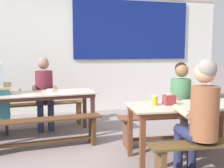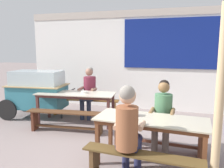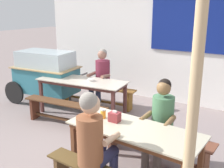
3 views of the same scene
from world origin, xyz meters
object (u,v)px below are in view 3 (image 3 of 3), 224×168
Objects in this scene: bench_far_back at (97,92)px; tissue_box at (115,117)px; bench_far_front at (65,110)px; person_center_facing at (101,75)px; condiment_jar at (103,114)px; dining_table_near at (134,134)px; dining_table_far at (82,84)px; person_near_front at (94,139)px; food_cart at (46,73)px; person_right_near_table at (161,118)px; bench_near_back at (155,141)px; wooden_support_post at (191,131)px; soup_bowl at (91,80)px.

bench_far_back is 2.71m from tissue_box.
person_center_facing reaches higher than bench_far_front.
bench_far_front is 11.73× the size of tissue_box.
condiment_jar is at bearing -29.80° from bench_far_front.
dining_table_near is 11.61× the size of tissue_box.
person_near_front reaches higher than dining_table_far.
person_near_front is (2.91, -2.18, 0.05)m from food_cart.
food_cart is 3.46m from person_right_near_table.
bench_far_front and bench_near_back have the same top height.
wooden_support_post reaches higher than person_near_front.
bench_far_front is 1.31× the size of person_near_front.
dining_table_near is 0.92× the size of bench_far_back.
soup_bowl reaches higher than bench_near_back.
person_near_front is 2.55m from soup_bowl.
bench_far_front is at bearing 170.75° from person_right_near_table.
person_right_near_table is at bearing -18.65° from food_cart.
tissue_box is (-0.08, 0.59, 0.04)m from person_near_front.
person_center_facing reaches higher than person_right_near_table.
food_cart is 1.48× the size of person_right_near_table.
person_center_facing reaches higher than bench_near_back.
dining_table_far is at bearing 95.55° from bench_far_front.
tissue_box reaches higher than dining_table_far.
bench_near_back is 0.75× the size of wooden_support_post.
condiment_jar is at bearing -44.17° from dining_table_far.
bench_near_back is at bearing 124.01° from wooden_support_post.
dining_table_far is at bearing -7.72° from food_cart.
bench_far_back is 1.01× the size of food_cart.
dining_table_near is 0.99× the size of bench_far_front.
wooden_support_post is (2.70, -2.62, 0.41)m from person_center_facing.
bench_far_front is 2.23m from person_near_front.
condiment_jar is at bearing -53.24° from bench_far_back.
soup_bowl reaches higher than bench_far_front.
person_near_front is at bearing -40.04° from bench_far_front.
person_center_facing is 2.52m from tissue_box.
food_cart is 13.43× the size of soup_bowl.
dining_table_near is 0.75× the size of wooden_support_post.
person_center_facing is 8.81× the size of tissue_box.
person_center_facing is 0.54m from soup_bowl.
person_center_facing is (-1.86, 2.05, 0.07)m from dining_table_near.
dining_table_far is 0.72m from bench_far_front.
bench_near_back is (2.01, -0.87, -0.37)m from dining_table_far.
bench_far_front is 2.11m from person_right_near_table.
tissue_box is at bearing -29.36° from food_cart.
soup_bowl reaches higher than dining_table_near.
food_cart reaches higher than dining_table_near.
wooden_support_post is (0.70, -1.11, 0.44)m from person_right_near_table.
bench_far_back is 3.21m from person_near_front.
tissue_box is at bearing -4.78° from condiment_jar.
soup_bowl reaches higher than bench_far_back.
bench_far_front is at bearing -84.45° from bench_far_back.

